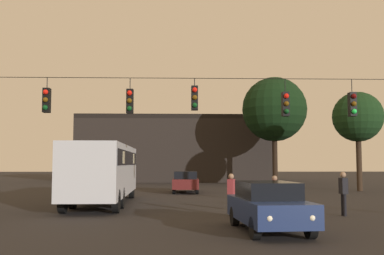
# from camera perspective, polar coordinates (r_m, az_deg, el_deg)

# --- Properties ---
(ground_plane) EXTENTS (168.00, 168.00, 0.00)m
(ground_plane) POSITION_cam_1_polar(r_m,az_deg,el_deg) (29.99, -0.19, -8.52)
(ground_plane) COLOR black
(ground_plane) RESTS_ON ground
(overhead_signal_span) EXTENTS (18.48, 0.44, 6.14)m
(overhead_signal_span) POSITION_cam_1_polar(r_m,az_deg,el_deg) (17.71, 1.06, 0.32)
(overhead_signal_span) COLOR black
(overhead_signal_span) RESTS_ON ground
(city_bus) EXTENTS (2.76, 11.05, 3.00)m
(city_bus) POSITION_cam_1_polar(r_m,az_deg,el_deg) (23.89, -10.98, -4.98)
(city_bus) COLOR #B7BCC6
(city_bus) RESTS_ON ground
(car_near_right) EXTENTS (2.12, 4.44, 1.52)m
(car_near_right) POSITION_cam_1_polar(r_m,az_deg,el_deg) (14.44, 9.57, -9.62)
(car_near_right) COLOR navy
(car_near_right) RESTS_ON ground
(car_far_left) EXTENTS (1.85, 4.36, 1.52)m
(car_far_left) POSITION_cam_1_polar(r_m,az_deg,el_deg) (32.73, -0.83, -6.78)
(car_far_left) COLOR #511919
(car_far_left) RESTS_ON ground
(pedestrian_crossing_left) EXTENTS (0.36, 0.42, 1.68)m
(pedestrian_crossing_left) POSITION_cam_1_polar(r_m,az_deg,el_deg) (18.48, 4.94, -8.04)
(pedestrian_crossing_left) COLOR black
(pedestrian_crossing_left) RESTS_ON ground
(pedestrian_crossing_center) EXTENTS (0.28, 0.38, 1.75)m
(pedestrian_crossing_center) POSITION_cam_1_polar(r_m,az_deg,el_deg) (19.37, 18.46, -7.54)
(pedestrian_crossing_center) COLOR black
(pedestrian_crossing_center) RESTS_ON ground
(pedestrian_crossing_right) EXTENTS (0.33, 0.41, 1.60)m
(pedestrian_crossing_right) POSITION_cam_1_polar(r_m,az_deg,el_deg) (18.88, 10.35, -8.07)
(pedestrian_crossing_right) COLOR black
(pedestrian_crossing_right) RESTS_ON ground
(corner_building) EXTENTS (22.23, 12.31, 7.52)m
(corner_building) POSITION_cam_1_polar(r_m,az_deg,el_deg) (55.71, -2.04, -2.79)
(corner_building) COLOR black
(corner_building) RESTS_ON ground
(tree_left_silhouette) EXTENTS (3.80, 3.80, 7.52)m
(tree_left_silhouette) POSITION_cam_1_polar(r_m,az_deg,el_deg) (36.78, 20.08, 1.20)
(tree_left_silhouette) COLOR #2D2116
(tree_left_silhouette) RESTS_ON ground
(tree_behind_building) EXTENTS (6.31, 6.31, 10.53)m
(tree_behind_building) POSITION_cam_1_polar(r_m,az_deg,el_deg) (45.27, 10.28, 2.23)
(tree_behind_building) COLOR black
(tree_behind_building) RESTS_ON ground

